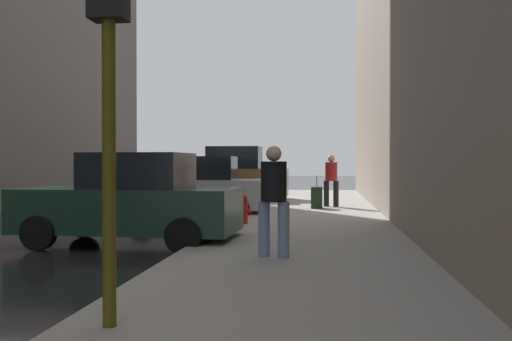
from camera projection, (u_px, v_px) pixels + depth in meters
name	position (u px, v px, depth m)	size (l,w,h in m)	color
ground_plane	(2.00, 243.00, 11.34)	(120.00, 120.00, 0.00)	black
sidewalk	(304.00, 245.00, 10.61)	(4.00, 40.00, 0.15)	gray
parked_dark_green_sedan	(131.00, 201.00, 11.06)	(4.26, 2.18, 1.79)	#193828
parked_silver_sedan	(198.00, 188.00, 16.84)	(4.26, 2.17, 1.79)	#B7BABF
parked_bronze_suv	(231.00, 177.00, 22.79)	(4.60, 2.06, 2.25)	brown
fire_hydrant	(243.00, 209.00, 13.59)	(0.42, 0.22, 0.70)	red
traffic_light	(109.00, 31.00, 5.01)	(0.32, 0.32, 3.60)	#514C0F
pedestrian_in_red_jacket	(331.00, 178.00, 18.90)	(0.52, 0.46, 1.71)	black
pedestrian_in_jeans	(274.00, 195.00, 8.77)	(0.53, 0.49, 1.71)	#728CB2
rolling_suitcase	(317.00, 197.00, 18.22)	(0.36, 0.56, 1.04)	black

